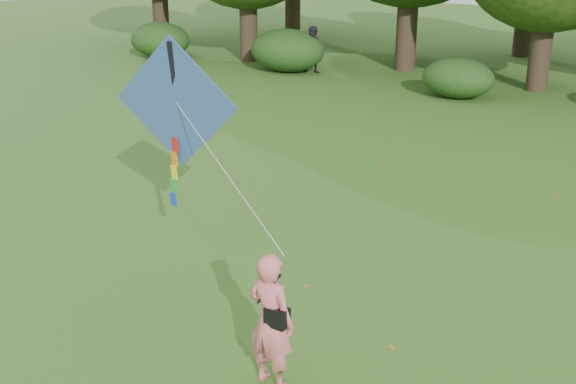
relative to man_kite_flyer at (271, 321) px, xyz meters
The scene contains 7 objects.
ground 1.57m from the man_kite_flyer, 127.25° to the left, with size 100.00×100.00×0.00m, color #265114.
man_kite_flyer is the anchor object (origin of this frame).
bystander_left 22.35m from the man_kite_flyer, 121.28° to the left, with size 0.95×0.74×1.96m, color #22232E.
crossbody_bag 0.18m from the man_kite_flyer, 14.61° to the right, with size 0.43×0.20×0.74m.
flying_kite 4.57m from the man_kite_flyer, 148.85° to the left, with size 4.92×2.45×3.11m.
shrub_band 18.64m from the man_kite_flyer, 94.52° to the left, with size 39.15×3.22×1.88m.
fallen_leaves 5.65m from the man_kite_flyer, 114.78° to the left, with size 9.26×14.59×0.01m.
Camera 1 is at (5.65, -7.69, 5.82)m, focal length 45.00 mm.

